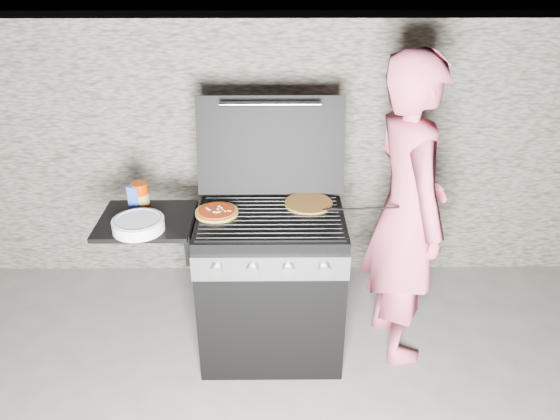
{
  "coord_description": "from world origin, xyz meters",
  "views": [
    {
      "loc": [
        0.03,
        -2.58,
        2.3
      ],
      "look_at": [
        0.05,
        0.0,
        0.95
      ],
      "focal_mm": 35.0,
      "sensor_mm": 36.0,
      "label": 1
    }
  ],
  "objects_px": {
    "pizza_topped": "(217,212)",
    "person": "(406,213)",
    "gas_grill": "(228,286)",
    "sauce_jar": "(140,195)"
  },
  "relations": [
    {
      "from": "pizza_topped",
      "to": "person",
      "type": "relative_size",
      "value": 0.13
    },
    {
      "from": "gas_grill",
      "to": "person",
      "type": "distance_m",
      "value": 1.09
    },
    {
      "from": "person",
      "to": "gas_grill",
      "type": "bearing_deg",
      "value": 83.12
    },
    {
      "from": "gas_grill",
      "to": "sauce_jar",
      "type": "relative_size",
      "value": 9.39
    },
    {
      "from": "pizza_topped",
      "to": "sauce_jar",
      "type": "relative_size",
      "value": 1.63
    },
    {
      "from": "pizza_topped",
      "to": "person",
      "type": "distance_m",
      "value": 1.04
    },
    {
      "from": "sauce_jar",
      "to": "gas_grill",
      "type": "bearing_deg",
      "value": -16.69
    },
    {
      "from": "pizza_topped",
      "to": "sauce_jar",
      "type": "bearing_deg",
      "value": 165.96
    },
    {
      "from": "gas_grill",
      "to": "pizza_topped",
      "type": "height_order",
      "value": "pizza_topped"
    },
    {
      "from": "sauce_jar",
      "to": "person",
      "type": "relative_size",
      "value": 0.08
    }
  ]
}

